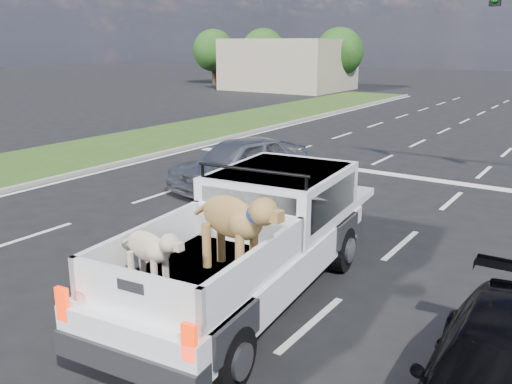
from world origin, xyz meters
The scene contains 10 objects.
ground centered at (0.00, 0.00, 0.00)m, with size 160.00×160.00×0.00m, color black.
road_markings centered at (0.00, 6.56, 0.01)m, with size 17.75×60.00×0.01m.
grass_median_left centered at (-11.50, 6.00, 0.05)m, with size 5.00×60.00×0.10m, color #294816.
curb_left centered at (-9.05, 6.00, 0.07)m, with size 0.15×60.00×0.14m, color gray.
building_left centered at (-20.00, 36.00, 2.20)m, with size 10.00×8.00×4.40m, color tan.
tree_far_a centered at (-30.00, 38.00, 3.29)m, with size 4.20×4.20×5.40m.
tree_far_b centered at (-24.00, 38.00, 3.29)m, with size 4.20×4.20×5.40m.
tree_far_c centered at (-16.00, 38.00, 3.29)m, with size 4.20×4.20×5.40m.
pickup_truck centered at (0.47, 0.27, 1.05)m, with size 2.75×6.11×2.22m.
silver_sedan centered at (-3.84, 5.96, 0.75)m, with size 1.78×4.43×1.51m, color #B1B4B9.
Camera 1 is at (5.19, -6.63, 4.17)m, focal length 38.00 mm.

